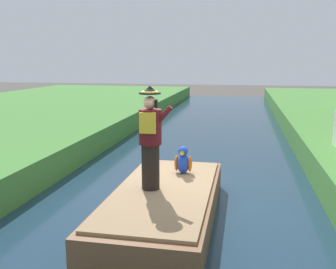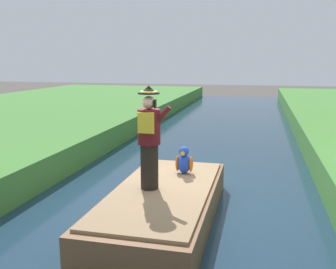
% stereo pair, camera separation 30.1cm
% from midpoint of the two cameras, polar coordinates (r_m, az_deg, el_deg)
% --- Properties ---
extents(ground_plane, '(80.00, 80.00, 0.00)m').
position_cam_midpoint_polar(ground_plane, '(7.85, 1.72, -11.30)').
color(ground_plane, '#4C4742').
extents(canal_water, '(5.97, 48.00, 0.10)m').
position_cam_midpoint_polar(canal_water, '(7.83, 1.72, -10.96)').
color(canal_water, '#1E384C').
rests_on(canal_water, ground).
extents(boat, '(1.82, 4.21, 0.61)m').
position_cam_midpoint_polar(boat, '(7.04, 0.50, -10.48)').
color(boat, brown).
rests_on(boat, canal_water).
extents(person_pirate, '(0.61, 0.42, 1.85)m').
position_cam_midpoint_polar(person_pirate, '(6.70, -1.53, -0.57)').
color(person_pirate, black).
rests_on(person_pirate, boat).
extents(parrot_plush, '(0.36, 0.35, 0.57)m').
position_cam_midpoint_polar(parrot_plush, '(7.77, 3.56, -4.09)').
color(parrot_plush, blue).
rests_on(parrot_plush, boat).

